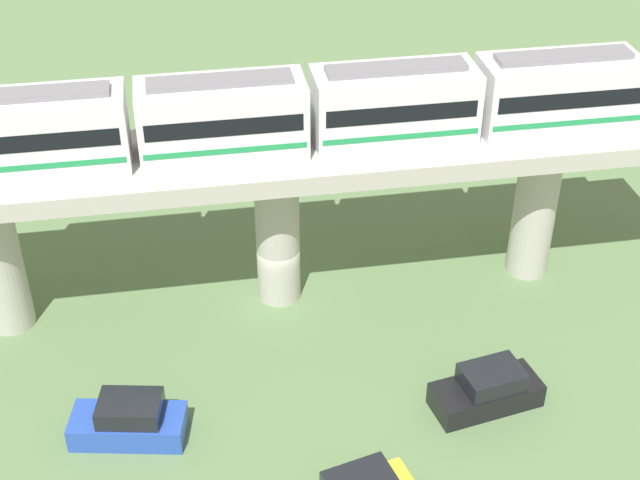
# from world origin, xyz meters

# --- Properties ---
(ground_plane) EXTENTS (120.00, 120.00, 0.00)m
(ground_plane) POSITION_xyz_m (0.00, 0.00, 0.00)
(ground_plane) COLOR #5B7A4C
(viaduct) EXTENTS (5.20, 35.80, 7.50)m
(viaduct) POSITION_xyz_m (0.00, 0.00, 5.87)
(viaduct) COLOR #B7B2AA
(viaduct) RESTS_ON ground
(train) EXTENTS (2.64, 27.45, 3.24)m
(train) POSITION_xyz_m (0.00, 1.42, 9.03)
(train) COLOR white
(train) RESTS_ON viaduct
(parked_car_black) EXTENTS (2.52, 4.45, 1.76)m
(parked_car_black) POSITION_xyz_m (8.24, 6.98, 0.74)
(parked_car_black) COLOR black
(parked_car_black) RESTS_ON ground
(parked_car_blue) EXTENTS (2.58, 4.47, 1.76)m
(parked_car_blue) POSITION_xyz_m (7.59, -6.62, 0.74)
(parked_car_blue) COLOR #284CB7
(parked_car_blue) RESTS_ON ground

